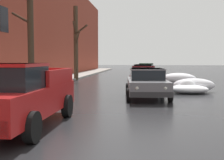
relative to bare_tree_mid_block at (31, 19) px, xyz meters
name	(u,v)px	position (x,y,z in m)	size (l,w,h in m)	color
left_sidewalk_slab	(17,90)	(-1.27, 0.88, -3.99)	(2.51, 80.00, 0.14)	gray
snow_bank_along_left_kerb	(179,79)	(8.72, 6.53, -3.65)	(2.57, 1.48, 0.86)	white
snow_bank_near_corner_right	(194,85)	(8.96, 1.62, -3.68)	(2.34, 1.12, 0.78)	white
snow_bank_far_right_pile	(188,88)	(8.50, 0.84, -3.79)	(2.21, 1.39, 0.74)	white
bare_tree_mid_block	(31,19)	(0.00, 0.00, 0.00)	(3.08, 1.72, 7.75)	#382B1E
bare_tree_far_down_block	(76,42)	(-0.02, 10.64, -0.65)	(1.51, 1.58, 6.65)	#423323
pickup_truck_red_approaching_near_lane	(16,96)	(2.66, -7.98, -3.18)	(2.18, 5.09, 1.76)	red
sedan_grey_parked_kerbside_close	(147,82)	(6.24, -1.27, -3.31)	(2.24, 4.53, 1.42)	slate
sedan_maroon_parked_kerbside_mid	(143,76)	(6.06, 4.38, -3.31)	(1.92, 4.25, 1.42)	maroon
sedan_black_parked_far_down_block	(144,72)	(6.09, 11.02, -3.31)	(2.27, 4.33, 1.42)	black
sedan_green_queued_behind_truck	(146,69)	(6.34, 17.73, -3.31)	(2.01, 3.92, 1.42)	#1E5633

